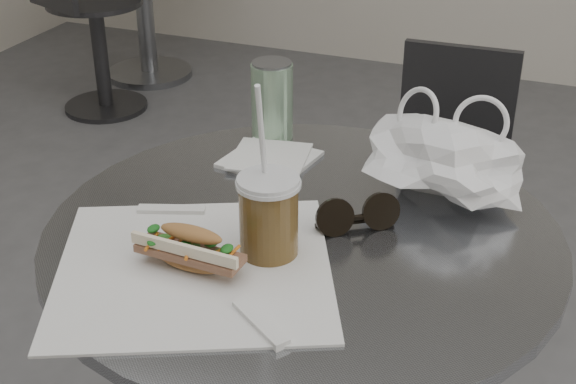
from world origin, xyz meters
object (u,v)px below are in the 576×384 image
(iced_coffee, at_px, (269,215))
(sunglasses, at_px, (357,217))
(cafe_table, at_px, (301,372))
(banh_mi, at_px, (191,249))
(chair_far, at_px, (439,207))
(drink_can, at_px, (272,100))
(bg_chair, at_px, (90,36))

(iced_coffee, height_order, sunglasses, iced_coffee)
(cafe_table, height_order, sunglasses, sunglasses)
(cafe_table, height_order, banh_mi, banh_mi)
(iced_coffee, bearing_deg, chair_far, 85.79)
(drink_can, bearing_deg, cafe_table, -59.78)
(chair_far, bearing_deg, banh_mi, 80.22)
(banh_mi, relative_size, sunglasses, 1.62)
(chair_far, height_order, banh_mi, banh_mi)
(cafe_table, height_order, chair_far, cafe_table)
(chair_far, height_order, sunglasses, sunglasses)
(drink_can, bearing_deg, sunglasses, -46.95)
(banh_mi, distance_m, iced_coffee, 0.11)
(cafe_table, xyz_separation_m, chair_far, (0.05, 0.88, -0.15))
(bg_chair, distance_m, iced_coffee, 2.45)
(chair_far, xyz_separation_m, sunglasses, (0.02, -0.86, 0.44))
(banh_mi, xyz_separation_m, drink_can, (-0.06, 0.44, 0.04))
(banh_mi, height_order, drink_can, drink_can)
(chair_far, xyz_separation_m, banh_mi, (-0.15, -1.04, 0.45))
(cafe_table, relative_size, sunglasses, 6.55)
(drink_can, bearing_deg, chair_far, 70.21)
(iced_coffee, height_order, drink_can, iced_coffee)
(bg_chair, xyz_separation_m, iced_coffee, (1.57, -1.82, 0.47))
(cafe_table, height_order, drink_can, drink_can)
(bg_chair, distance_m, drink_can, 2.09)
(chair_far, relative_size, bg_chair, 0.95)
(chair_far, xyz_separation_m, iced_coffee, (-0.07, -0.97, 0.48))
(chair_far, distance_m, iced_coffee, 1.08)
(cafe_table, distance_m, iced_coffee, 0.35)
(iced_coffee, distance_m, drink_can, 0.39)
(bg_chair, height_order, iced_coffee, iced_coffee)
(iced_coffee, relative_size, drink_can, 1.80)
(cafe_table, bearing_deg, banh_mi, -122.99)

